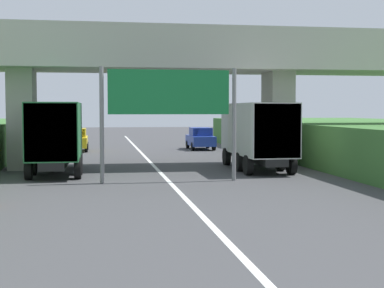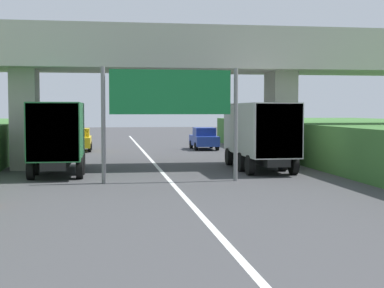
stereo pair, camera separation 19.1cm
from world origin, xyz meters
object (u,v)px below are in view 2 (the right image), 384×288
(truck_green, at_px, (59,134))
(car_blue, at_px, (204,139))
(truck_silver, at_px, (259,133))
(overhead_highway_sign, at_px, (171,99))
(car_yellow, at_px, (79,140))

(truck_green, distance_m, car_blue, 18.53)
(truck_silver, bearing_deg, truck_green, -179.15)
(truck_green, height_order, truck_silver, same)
(truck_silver, relative_size, car_blue, 1.78)
(truck_green, distance_m, truck_silver, 10.06)
(overhead_highway_sign, relative_size, car_blue, 1.43)
(truck_green, height_order, car_yellow, truck_green)
(truck_green, xyz_separation_m, truck_silver, (10.06, 0.15, 0.00))
(overhead_highway_sign, height_order, truck_green, overhead_highway_sign)
(car_blue, bearing_deg, truck_silver, -89.24)
(truck_silver, bearing_deg, car_blue, 90.76)
(overhead_highway_sign, relative_size, truck_silver, 0.81)
(truck_silver, relative_size, car_yellow, 1.78)
(overhead_highway_sign, distance_m, truck_green, 6.61)
(truck_silver, height_order, car_blue, truck_silver)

